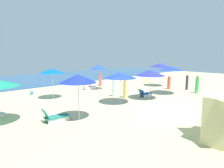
{
  "coord_description": "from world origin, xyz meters",
  "views": [
    {
      "loc": [
        -11.21,
        -5.4,
        3.69
      ],
      "look_at": [
        1.09,
        7.39,
        0.92
      ],
      "focal_mm": 30.06,
      "sensor_mm": 36.0,
      "label": 1
    }
  ],
  "objects_px": {
    "umbrella_5": "(171,68)",
    "beachgoer_1": "(197,85)",
    "lounge_chair_1_0": "(55,117)",
    "beachgoer_0": "(169,83)",
    "umbrella_1": "(78,79)",
    "beachgoer_4": "(100,80)",
    "umbrella_7": "(160,65)",
    "beachgoer_3": "(114,88)",
    "umbrella_2": "(99,67)",
    "beach_ball_2": "(32,93)",
    "lounge_chair_2_0": "(89,87)",
    "beach_ball_0": "(147,80)",
    "lounge_chair_6_0": "(145,94)",
    "umbrella_3": "(52,71)",
    "umbrella_4": "(120,75)",
    "beachgoer_2": "(187,82)",
    "beach_ball_1": "(90,86)",
    "umbrella_6": "(150,73)",
    "beachgoer_6": "(125,89)"
  },
  "relations": [
    {
      "from": "lounge_chair_2_0",
      "to": "umbrella_6",
      "type": "height_order",
      "value": "umbrella_6"
    },
    {
      "from": "umbrella_1",
      "to": "beachgoer_0",
      "type": "distance_m",
      "value": 12.7
    },
    {
      "from": "beachgoer_2",
      "to": "beachgoer_3",
      "type": "bearing_deg",
      "value": -5.42
    },
    {
      "from": "umbrella_2",
      "to": "beach_ball_2",
      "type": "bearing_deg",
      "value": 157.68
    },
    {
      "from": "umbrella_6",
      "to": "beach_ball_2",
      "type": "relative_size",
      "value": 6.77
    },
    {
      "from": "umbrella_6",
      "to": "beachgoer_2",
      "type": "xyz_separation_m",
      "value": [
        6.53,
        -0.23,
        -1.41
      ]
    },
    {
      "from": "umbrella_7",
      "to": "umbrella_1",
      "type": "bearing_deg",
      "value": -166.69
    },
    {
      "from": "umbrella_2",
      "to": "umbrella_4",
      "type": "xyz_separation_m",
      "value": [
        -2.57,
        -5.57,
        -0.24
      ]
    },
    {
      "from": "umbrella_1",
      "to": "umbrella_7",
      "type": "height_order",
      "value": "umbrella_7"
    },
    {
      "from": "umbrella_1",
      "to": "umbrella_4",
      "type": "relative_size",
      "value": 1.08
    },
    {
      "from": "umbrella_7",
      "to": "beach_ball_2",
      "type": "distance_m",
      "value": 14.18
    },
    {
      "from": "beachgoer_0",
      "to": "beach_ball_2",
      "type": "distance_m",
      "value": 13.99
    },
    {
      "from": "umbrella_5",
      "to": "beachgoer_1",
      "type": "xyz_separation_m",
      "value": [
        2.28,
        -1.56,
        -1.63
      ]
    },
    {
      "from": "beachgoer_3",
      "to": "lounge_chair_1_0",
      "type": "bearing_deg",
      "value": 145.08
    },
    {
      "from": "umbrella_6",
      "to": "beach_ball_1",
      "type": "height_order",
      "value": "umbrella_6"
    },
    {
      "from": "umbrella_1",
      "to": "lounge_chair_1_0",
      "type": "distance_m",
      "value": 2.5
    },
    {
      "from": "beachgoer_6",
      "to": "umbrella_7",
      "type": "bearing_deg",
      "value": 11.07
    },
    {
      "from": "umbrella_2",
      "to": "beachgoer_2",
      "type": "height_order",
      "value": "umbrella_2"
    },
    {
      "from": "umbrella_5",
      "to": "umbrella_7",
      "type": "relative_size",
      "value": 0.97
    },
    {
      "from": "umbrella_4",
      "to": "beach_ball_1",
      "type": "xyz_separation_m",
      "value": [
        2.96,
        7.7,
        -2.06
      ]
    },
    {
      "from": "beachgoer_1",
      "to": "beach_ball_0",
      "type": "relative_size",
      "value": 5.36
    },
    {
      "from": "umbrella_5",
      "to": "beachgoer_0",
      "type": "height_order",
      "value": "umbrella_5"
    },
    {
      "from": "umbrella_5",
      "to": "umbrella_7",
      "type": "height_order",
      "value": "umbrella_7"
    },
    {
      "from": "lounge_chair_2_0",
      "to": "umbrella_7",
      "type": "bearing_deg",
      "value": -95.62
    },
    {
      "from": "beach_ball_0",
      "to": "beach_ball_2",
      "type": "height_order",
      "value": "beach_ball_2"
    },
    {
      "from": "umbrella_2",
      "to": "beachgoer_1",
      "type": "bearing_deg",
      "value": -55.07
    },
    {
      "from": "umbrella_3",
      "to": "beach_ball_1",
      "type": "height_order",
      "value": "umbrella_3"
    },
    {
      "from": "umbrella_3",
      "to": "umbrella_4",
      "type": "height_order",
      "value": "umbrella_3"
    },
    {
      "from": "umbrella_1",
      "to": "umbrella_7",
      "type": "distance_m",
      "value": 13.85
    },
    {
      "from": "lounge_chair_1_0",
      "to": "lounge_chair_6_0",
      "type": "xyz_separation_m",
      "value": [
        8.73,
        0.26,
        0.0
      ]
    },
    {
      "from": "umbrella_2",
      "to": "umbrella_7",
      "type": "height_order",
      "value": "umbrella_7"
    },
    {
      "from": "lounge_chair_6_0",
      "to": "beachgoer_1",
      "type": "xyz_separation_m",
      "value": [
        4.89,
        -2.56,
        0.54
      ]
    },
    {
      "from": "beachgoer_3",
      "to": "beach_ball_0",
      "type": "relative_size",
      "value": 5.28
    },
    {
      "from": "umbrella_4",
      "to": "beach_ball_0",
      "type": "distance_m",
      "value": 13.28
    },
    {
      "from": "umbrella_2",
      "to": "beachgoer_3",
      "type": "relative_size",
      "value": 1.57
    },
    {
      "from": "umbrella_6",
      "to": "beachgoer_1",
      "type": "relative_size",
      "value": 1.42
    },
    {
      "from": "umbrella_5",
      "to": "umbrella_3",
      "type": "bearing_deg",
      "value": 146.28
    },
    {
      "from": "umbrella_1",
      "to": "beach_ball_1",
      "type": "relative_size",
      "value": 10.78
    },
    {
      "from": "umbrella_1",
      "to": "beachgoer_3",
      "type": "height_order",
      "value": "umbrella_1"
    },
    {
      "from": "beachgoer_1",
      "to": "beachgoer_3",
      "type": "xyz_separation_m",
      "value": [
        -6.81,
        4.5,
        -0.01
      ]
    },
    {
      "from": "lounge_chair_2_0",
      "to": "beachgoer_3",
      "type": "height_order",
      "value": "beachgoer_3"
    },
    {
      "from": "umbrella_2",
      "to": "beach_ball_0",
      "type": "bearing_deg",
      "value": 1.93
    },
    {
      "from": "umbrella_2",
      "to": "beach_ball_2",
      "type": "distance_m",
      "value": 7.01
    },
    {
      "from": "umbrella_5",
      "to": "beachgoer_1",
      "type": "relative_size",
      "value": 1.52
    },
    {
      "from": "umbrella_1",
      "to": "umbrella_7",
      "type": "xyz_separation_m",
      "value": [
        13.48,
        3.19,
        0.1
      ]
    },
    {
      "from": "lounge_chair_6_0",
      "to": "beachgoer_3",
      "type": "xyz_separation_m",
      "value": [
        -1.92,
        1.94,
        0.53
      ]
    },
    {
      "from": "umbrella_1",
      "to": "beachgoer_4",
      "type": "xyz_separation_m",
      "value": [
        8.55,
        8.22,
        -1.65
      ]
    },
    {
      "from": "lounge_chair_1_0",
      "to": "beachgoer_0",
      "type": "xyz_separation_m",
      "value": [
        13.61,
        0.68,
        0.43
      ]
    },
    {
      "from": "beachgoer_2",
      "to": "umbrella_3",
      "type": "bearing_deg",
      "value": -10.78
    },
    {
      "from": "beachgoer_0",
      "to": "beachgoer_4",
      "type": "relative_size",
      "value": 0.95
    }
  ]
}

